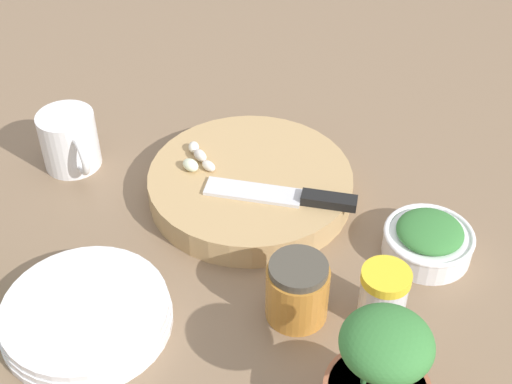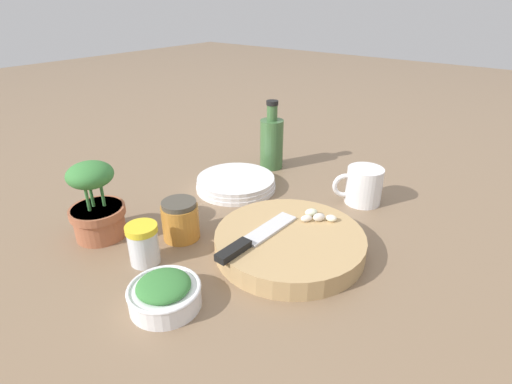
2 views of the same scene
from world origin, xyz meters
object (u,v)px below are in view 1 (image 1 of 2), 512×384
object	(u,v)px
cutting_board	(249,185)
coffee_mug	(70,141)
herb_bowl	(428,239)
garlic_cloves	(197,159)
plate_stack	(86,315)
spice_jar	(383,296)
chef_knife	(290,196)
honey_jar	(297,290)

from	to	relation	value
cutting_board	coffee_mug	distance (m)	0.27
herb_bowl	coffee_mug	bearing A→B (deg)	-10.49
garlic_cloves	coffee_mug	distance (m)	0.19
coffee_mug	plate_stack	xyz separation A→B (m)	(-0.12, 0.28, -0.03)
cutting_board	coffee_mug	xyz separation A→B (m)	(0.27, -0.02, 0.02)
cutting_board	spice_jar	size ratio (longest dim) A/B	3.69
plate_stack	coffee_mug	bearing A→B (deg)	-66.04
cutting_board	herb_bowl	world-z (taller)	herb_bowl
chef_knife	herb_bowl	distance (m)	0.18
herb_bowl	spice_jar	size ratio (longest dim) A/B	1.50
garlic_cloves	spice_jar	bearing A→B (deg)	143.09
coffee_mug	chef_knife	bearing A→B (deg)	169.10
garlic_cloves	coffee_mug	bearing A→B (deg)	-3.53
garlic_cloves	honey_jar	xyz separation A→B (m)	(-0.17, 0.21, -0.01)
honey_jar	plate_stack	bearing A→B (deg)	13.87
cutting_board	garlic_cloves	world-z (taller)	garlic_cloves
honey_jar	garlic_cloves	bearing A→B (deg)	-51.09
garlic_cloves	herb_bowl	size ratio (longest dim) A/B	0.60
cutting_board	garlic_cloves	distance (m)	0.08
herb_bowl	plate_stack	distance (m)	0.42
chef_knife	spice_jar	bearing A→B (deg)	-137.18
garlic_cloves	spice_jar	distance (m)	0.33
cutting_board	chef_knife	size ratio (longest dim) A/B	1.39
cutting_board	plate_stack	size ratio (longest dim) A/B	1.42
honey_jar	coffee_mug	bearing A→B (deg)	-31.49
chef_knife	plate_stack	bearing A→B (deg)	138.34
chef_knife	honey_jar	distance (m)	0.16
coffee_mug	garlic_cloves	bearing A→B (deg)	176.47
herb_bowl	honey_jar	xyz separation A→B (m)	(0.15, 0.13, 0.01)
spice_jar	honey_jar	bearing A→B (deg)	5.45
plate_stack	honey_jar	bearing A→B (deg)	-166.13
garlic_cloves	cutting_board	bearing A→B (deg)	171.73
cutting_board	spice_jar	distance (m)	0.27
plate_stack	chef_knife	bearing A→B (deg)	-133.53
cutting_board	plate_stack	bearing A→B (deg)	60.78
garlic_cloves	chef_knife	bearing A→B (deg)	159.43
chef_knife	plate_stack	xyz separation A→B (m)	(0.20, 0.21, -0.03)
coffee_mug	spice_jar	bearing A→B (deg)	155.20
chef_knife	herb_bowl	xyz separation A→B (m)	(-0.18, 0.03, -0.02)
spice_jar	plate_stack	distance (m)	0.34
spice_jar	garlic_cloves	bearing A→B (deg)	-36.91
chef_knife	plate_stack	distance (m)	0.30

